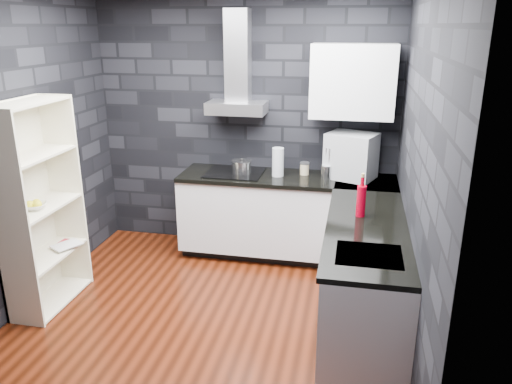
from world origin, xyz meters
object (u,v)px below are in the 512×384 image
(storage_jar, at_px, (304,169))
(glass_vase, at_px, (278,162))
(utensil_crock, at_px, (327,172))
(pot, at_px, (242,167))
(red_bottle, at_px, (361,201))
(appliance_garage, at_px, (351,156))
(bookshelf, at_px, (40,207))
(fruit_bowl, at_px, (35,206))

(storage_jar, bearing_deg, glass_vase, -157.93)
(utensil_crock, bearing_deg, storage_jar, 153.70)
(pot, relative_size, red_bottle, 0.77)
(pot, distance_m, appliance_garage, 1.11)
(pot, bearing_deg, glass_vase, 0.86)
(pot, relative_size, appliance_garage, 0.43)
(glass_vase, bearing_deg, red_bottle, -49.61)
(glass_vase, xyz_separation_m, appliance_garage, (0.73, 0.08, 0.08))
(pot, xyz_separation_m, bookshelf, (-1.45, -1.31, -0.07))
(glass_vase, height_order, utensil_crock, glass_vase)
(storage_jar, height_order, bookshelf, bookshelf)
(bookshelf, bearing_deg, storage_jar, 19.23)
(pot, height_order, utensil_crock, utensil_crock)
(glass_vase, xyz_separation_m, bookshelf, (-1.82, -1.32, -0.15))
(glass_vase, distance_m, bookshelf, 2.25)
(appliance_garage, distance_m, bookshelf, 2.92)
(red_bottle, distance_m, bookshelf, 2.68)
(storage_jar, relative_size, appliance_garage, 0.25)
(bookshelf, bearing_deg, glass_vase, 20.75)
(bookshelf, height_order, fruit_bowl, bookshelf)
(utensil_crock, bearing_deg, fruit_bowl, -149.32)
(storage_jar, height_order, fruit_bowl, storage_jar)
(bookshelf, xyz_separation_m, fruit_bowl, (0.00, -0.07, 0.04))
(appliance_garage, height_order, fruit_bowl, appliance_garage)
(storage_jar, height_order, utensil_crock, utensil_crock)
(pot, distance_m, storage_jar, 0.65)
(pot, relative_size, glass_vase, 0.67)
(glass_vase, relative_size, bookshelf, 0.16)
(glass_vase, relative_size, appliance_garage, 0.64)
(storage_jar, xyz_separation_m, bookshelf, (-2.09, -1.42, -0.06))
(red_bottle, height_order, fruit_bowl, red_bottle)
(appliance_garage, height_order, bookshelf, bookshelf)
(storage_jar, distance_m, utensil_crock, 0.26)
(pot, height_order, glass_vase, glass_vase)
(fruit_bowl, bearing_deg, glass_vase, 37.21)
(appliance_garage, relative_size, bookshelf, 0.25)
(utensil_crock, height_order, bookshelf, bookshelf)
(pot, relative_size, storage_jar, 1.72)
(red_bottle, bearing_deg, bookshelf, -172.75)
(storage_jar, height_order, red_bottle, red_bottle)
(pot, height_order, bookshelf, bookshelf)
(storage_jar, bearing_deg, fruit_bowl, -144.43)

